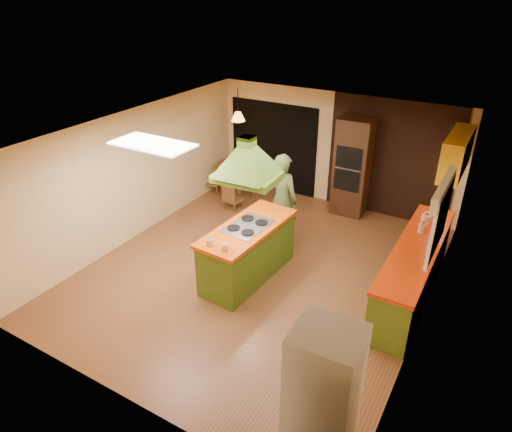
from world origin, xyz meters
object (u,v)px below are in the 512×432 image
Objects in this scene: kitchen_island at (248,251)px; man at (282,199)px; refrigerator at (323,394)px; dining_table at (239,174)px; wall_oven at (352,167)px; canister_large at (425,221)px.

man reaches higher than kitchen_island.
kitchen_island is 1.22× the size of refrigerator.
wall_oven is at bearing 10.89° from dining_table.
wall_oven is 2.62m from dining_table.
kitchen_island is 1.95× the size of dining_table.
refrigerator is at bearing -50.46° from dining_table.
kitchen_island is at bearing 132.12° from refrigerator.
wall_oven is at bearing 104.66° from refrigerator.
man reaches higher than refrigerator.
man is 1.76× the size of dining_table.
wall_oven reaches higher than man.
wall_oven is (-1.71, 5.61, 0.23)m from refrigerator.
man is at bearing 120.48° from refrigerator.
canister_large reaches higher than kitchen_island.
kitchen_island is at bearing -103.21° from wall_oven.
kitchen_island is 9.10× the size of canister_large.
kitchen_island reaches higher than dining_table.
dining_table is at bearing -171.06° from wall_oven.
wall_oven is (0.64, 3.21, 0.56)m from kitchen_island.
canister_large is at bearing 35.58° from kitchen_island.
kitchen_island is 1.11× the size of man.
refrigerator is at bearing -92.11° from canister_large.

